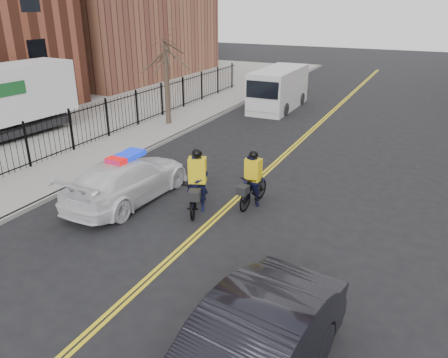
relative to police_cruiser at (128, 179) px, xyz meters
name	(u,v)px	position (x,y,z in m)	size (l,w,h in m)	color
ground	(201,231)	(3.44, -0.93, -0.78)	(120.00, 120.00, 0.00)	black
center_line_left	(283,155)	(3.36, 7.07, -0.77)	(0.10, 60.00, 0.01)	yellow
center_line_right	(286,155)	(3.52, 7.07, -0.77)	(0.10, 60.00, 0.01)	yellow
sidewalk	(150,133)	(-4.06, 7.07, -0.70)	(3.00, 60.00, 0.15)	gray
curb	(174,137)	(-2.56, 7.07, -0.70)	(0.20, 60.00, 0.15)	gray
iron_fence	(126,113)	(-5.56, 7.07, 0.22)	(0.12, 28.00, 2.00)	black
lot_pad	(12,114)	(-14.56, 7.07, -0.77)	(18.00, 60.00, 0.02)	gray
street_tree	(166,62)	(-4.16, 9.07, 2.76)	(3.20, 3.20, 4.80)	#35291F
police_cruiser	(128,179)	(0.00, 0.00, 0.00)	(2.32, 5.39, 1.71)	white
cargo_van	(278,90)	(-0.06, 15.83, 0.47)	(2.44, 6.15, 2.56)	silver
cyclist_near	(198,189)	(2.65, 0.30, -0.01)	(1.55, 2.37, 2.20)	black
cyclist_far	(253,184)	(4.14, 1.49, 0.01)	(0.95, 2.01, 2.00)	black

